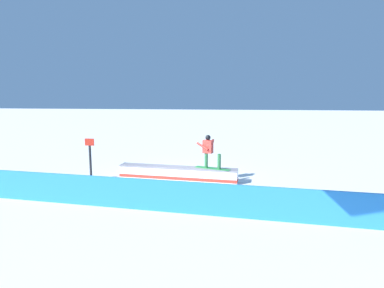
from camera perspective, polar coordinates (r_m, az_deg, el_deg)
ground_plane at (r=14.25m, az=-2.54°, el=-6.28°), size 120.00×120.00×0.00m
grind_box at (r=14.18m, az=-2.55°, el=-5.23°), size 5.19×1.14×0.59m
snowboarder at (r=13.70m, az=3.02°, el=-1.12°), size 1.54×0.82×1.40m
safety_fence at (r=10.53m, az=-5.88°, el=-8.91°), size 13.88×1.61×1.03m
trail_marker at (r=14.73m, az=-17.27°, el=-2.30°), size 0.40×0.10×1.80m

